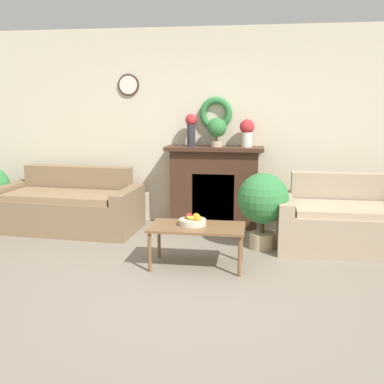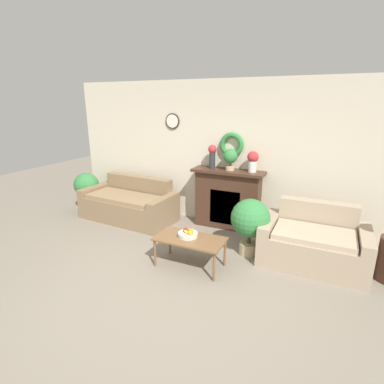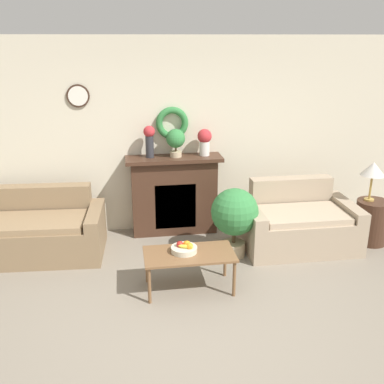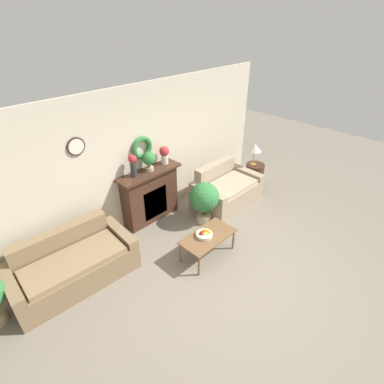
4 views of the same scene
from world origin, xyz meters
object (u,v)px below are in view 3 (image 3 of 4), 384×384
vase_on_mantel_left (149,139)px  vase_on_mantel_right (205,140)px  side_table_by_loveseat (371,222)px  fruit_bowl (185,248)px  loveseat_right (298,224)px  potted_plant_on_mantel (176,140)px  potted_plant_floor_by_loveseat (235,215)px  fireplace (174,194)px  coffee_table (189,257)px  couch_left (28,232)px  table_lamp (373,170)px

vase_on_mantel_left → vase_on_mantel_right: vase_on_mantel_left is taller
side_table_by_loveseat → fruit_bowl: bearing=-163.7°
loveseat_right → vase_on_mantel_right: (-1.14, 0.71, 1.02)m
potted_plant_on_mantel → potted_plant_floor_by_loveseat: 1.33m
fireplace → loveseat_right: size_ratio=0.89×
coffee_table → fruit_bowl: size_ratio=3.45×
loveseat_right → vase_on_mantel_right: bearing=148.7°
side_table_by_loveseat → vase_on_mantel_right: size_ratio=1.62×
loveseat_right → vase_on_mantel_left: (-1.90, 0.71, 1.06)m
loveseat_right → fireplace: bearing=156.4°
couch_left → vase_on_mantel_right: (2.37, 0.43, 1.02)m
table_lamp → potted_plant_on_mantel: 2.64m
coffee_table → vase_on_mantel_right: (0.45, 1.60, 0.93)m
fruit_bowl → vase_on_mantel_right: bearing=72.2°
potted_plant_on_mantel → side_table_by_loveseat: bearing=-16.4°
fireplace → vase_on_mantel_right: size_ratio=3.60×
table_lamp → potted_plant_floor_by_loveseat: table_lamp is taller
vase_on_mantel_right → potted_plant_on_mantel: potted_plant_on_mantel is taller
loveseat_right → potted_plant_floor_by_loveseat: potted_plant_floor_by_loveseat is taller
vase_on_mantel_left → potted_plant_floor_by_loveseat: (0.98, -0.89, -0.80)m
vase_on_mantel_right → fireplace: bearing=-179.3°
couch_left → coffee_table: 2.25m
couch_left → potted_plant_on_mantel: size_ratio=5.08×
side_table_by_loveseat → potted_plant_on_mantel: size_ratio=1.55×
side_table_by_loveseat → potted_plant_on_mantel: (-2.57, 0.76, 1.05)m
fireplace → vase_on_mantel_right: vase_on_mantel_right is taller
coffee_table → fruit_bowl: 0.11m
couch_left → potted_plant_on_mantel: potted_plant_on_mantel is taller
vase_on_mantel_right → potted_plant_on_mantel: 0.40m
coffee_table → fireplace: bearing=89.2°
couch_left → vase_on_mantel_right: 2.62m
loveseat_right → coffee_table: bearing=-150.4°
couch_left → loveseat_right: loveseat_right is taller
loveseat_right → vase_on_mantel_right: 1.69m
fireplace → vase_on_mantel_right: 0.88m
vase_on_mantel_right → couch_left: bearing=-169.7°
fruit_bowl → vase_on_mantel_right: 1.84m
table_lamp → potted_plant_floor_by_loveseat: size_ratio=0.59×
loveseat_right → side_table_by_loveseat: loveseat_right is taller
side_table_by_loveseat → couch_left: bearing=175.6°
fireplace → table_lamp: 2.69m
coffee_table → table_lamp: (2.57, 0.87, 0.63)m
couch_left → potted_plant_floor_by_loveseat: size_ratio=2.16×
loveseat_right → table_lamp: (0.97, -0.02, 0.71)m
fruit_bowl → potted_plant_floor_by_loveseat: (0.73, 0.67, 0.08)m
fruit_bowl → table_lamp: 2.79m
loveseat_right → table_lamp: table_lamp is taller
vase_on_mantel_right → potted_plant_floor_by_loveseat: vase_on_mantel_right is taller
couch_left → table_lamp: size_ratio=3.69×
fruit_bowl → potted_plant_on_mantel: potted_plant_on_mantel is taller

